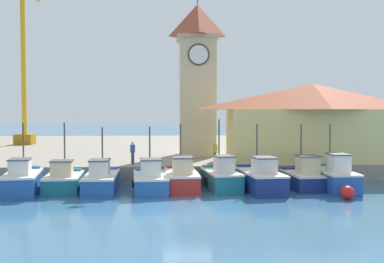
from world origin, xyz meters
name	(u,v)px	position (x,y,z in m)	size (l,w,h in m)	color
ground_plane	(188,209)	(0.00, 0.00, 0.00)	(300.00, 300.00, 0.00)	#386689
quay_wharf	(177,150)	(0.00, 28.37, 0.58)	(120.00, 40.00, 1.15)	gray
fishing_boat_far_left	(22,181)	(-9.83, 4.79, 0.78)	(2.68, 5.02, 4.29)	#2356A8
fishing_boat_left_outer	(64,180)	(-7.51, 5.49, 0.69)	(2.43, 4.25, 4.28)	#196B7F
fishing_boat_left_inner	(101,180)	(-5.14, 5.25, 0.72)	(2.13, 5.12, 3.98)	#2356A8
fishing_boat_mid_left	(150,180)	(-2.10, 5.02, 0.72)	(2.39, 4.80, 4.03)	#2356A8
fishing_boat_center	(181,178)	(-0.14, 5.62, 0.74)	(2.24, 4.83, 4.20)	#AD2823
fishing_boat_mid_right	(221,177)	(2.40, 5.58, 0.77)	(2.40, 4.66, 4.47)	#196B7F
fishing_boat_right_inner	(260,179)	(4.76, 4.88, 0.78)	(2.57, 5.32, 4.18)	navy
fishing_boat_right_outer	(304,177)	(7.80, 5.69, 0.72)	(2.38, 4.25, 4.16)	navy
fishing_boat_far_right	(333,177)	(9.51, 5.05, 0.81)	(1.96, 4.95, 4.17)	#2356A8
clock_tower	(197,76)	(1.59, 16.36, 8.09)	(3.56, 3.56, 14.69)	beige
warehouse_right	(313,121)	(10.19, 11.38, 4.21)	(13.11, 5.93, 5.98)	#E5D17A
port_crane_near	(24,71)	(-17.56, 30.29, 9.63)	(2.00, 8.71, 22.00)	#976E11
mooring_buoy	(347,193)	(9.13, 1.90, 0.40)	(0.79, 0.79, 0.79)	red
dock_worker_near_tower	(215,153)	(2.39, 9.33, 2.00)	(0.34, 0.22, 1.62)	#33333D
dock_worker_along_quay	(133,152)	(-3.56, 9.96, 2.00)	(0.34, 0.22, 1.62)	#33333D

